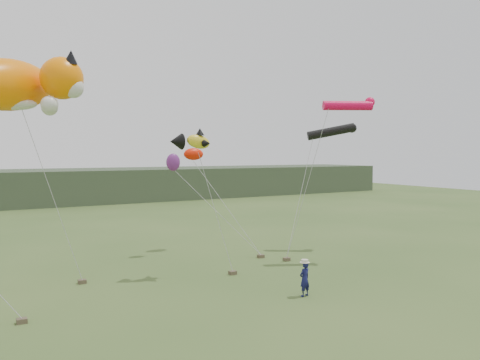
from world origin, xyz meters
The scene contains 8 objects.
ground centered at (0.00, 0.00, 0.00)m, with size 120.00×120.00×0.00m, color #385123.
headland centered at (-3.11, 44.69, 1.92)m, with size 90.00×13.00×4.00m.
festival_attendant centered at (0.80, -0.05, 0.74)m, with size 0.54×0.35×1.48m, color #121447.
sandbag_anchors centered at (-1.97, 5.24, 0.09)m, with size 14.14×4.81×0.18m.
cat_kite centered at (-9.31, 6.78, 8.99)m, with size 6.49×5.04×2.89m.
fish_kite centered at (-1.95, 5.50, 6.62)m, with size 2.08×1.38×1.11m.
tube_kites centered at (8.10, 5.83, 8.00)m, with size 4.51×4.95×2.34m.
misc_kites centered at (0.22, 11.08, 5.78)m, with size 2.86×1.69×1.37m.
Camera 1 is at (-11.27, -15.49, 6.03)m, focal length 35.00 mm.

